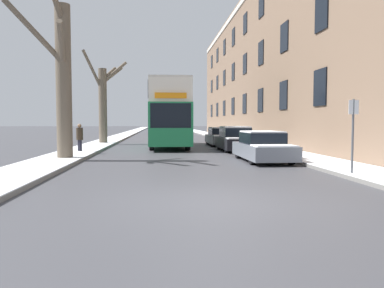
{
  "coord_description": "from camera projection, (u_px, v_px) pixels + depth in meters",
  "views": [
    {
      "loc": [
        -1.16,
        -8.13,
        1.74
      ],
      "look_at": [
        0.73,
        13.08,
        0.5
      ],
      "focal_mm": 35.0,
      "sensor_mm": 36.0,
      "label": 1
    }
  ],
  "objects": [
    {
      "name": "ground_plane",
      "position": [
        212.0,
        201.0,
        8.28
      ],
      "size": [
        320.0,
        320.0,
        0.0
      ],
      "primitive_type": "plane",
      "color": "#424247"
    },
    {
      "name": "sidewalk_left",
      "position": [
        131.0,
        133.0,
        60.48
      ],
      "size": [
        2.19,
        130.0,
        0.16
      ],
      "color": "slate",
      "rests_on": "ground"
    },
    {
      "name": "sidewalk_right",
      "position": [
        200.0,
        132.0,
        61.48
      ],
      "size": [
        2.19,
        130.0,
        0.16
      ],
      "color": "slate",
      "rests_on": "ground"
    },
    {
      "name": "terrace_facade_right",
      "position": [
        283.0,
        71.0,
        37.22
      ],
      "size": [
        9.1,
        48.97,
        13.59
      ],
      "color": "#7A604C",
      "rests_on": "ground"
    },
    {
      "name": "bare_tree_left_0",
      "position": [
        62.0,
        75.0,
        16.6
      ],
      "size": [
        2.77,
        3.35,
        7.65
      ],
      "color": "brown",
      "rests_on": "ground"
    },
    {
      "name": "bare_tree_left_1",
      "position": [
        103.0,
        101.0,
        29.03
      ],
      "size": [
        3.33,
        2.46,
        7.2
      ],
      "color": "brown",
      "rests_on": "ground"
    },
    {
      "name": "double_decker_bus",
      "position": [
        168.0,
        111.0,
        26.21
      ],
      "size": [
        2.6,
        10.3,
        4.42
      ],
      "color": "#1E7A47",
      "rests_on": "ground"
    },
    {
      "name": "parked_car_0",
      "position": [
        263.0,
        147.0,
        16.72
      ],
      "size": [
        1.86,
        4.55,
        1.35
      ],
      "color": "slate",
      "rests_on": "ground"
    },
    {
      "name": "parked_car_1",
      "position": [
        235.0,
        140.0,
        22.68
      ],
      "size": [
        1.83,
        4.44,
        1.5
      ],
      "color": "black",
      "rests_on": "ground"
    },
    {
      "name": "parked_car_2",
      "position": [
        221.0,
        137.0,
        28.07
      ],
      "size": [
        1.84,
        4.51,
        1.37
      ],
      "color": "slate",
      "rests_on": "ground"
    },
    {
      "name": "pedestrian_left_sidewalk",
      "position": [
        80.0,
        137.0,
        20.56
      ],
      "size": [
        0.36,
        0.36,
        1.66
      ],
      "rotation": [
        0.0,
        0.0,
        2.13
      ],
      "color": "black",
      "rests_on": "ground"
    },
    {
      "name": "street_sign_post",
      "position": [
        353.0,
        133.0,
        11.62
      ],
      "size": [
        0.32,
        0.07,
        2.46
      ],
      "color": "#4C4F54",
      "rests_on": "ground"
    }
  ]
}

